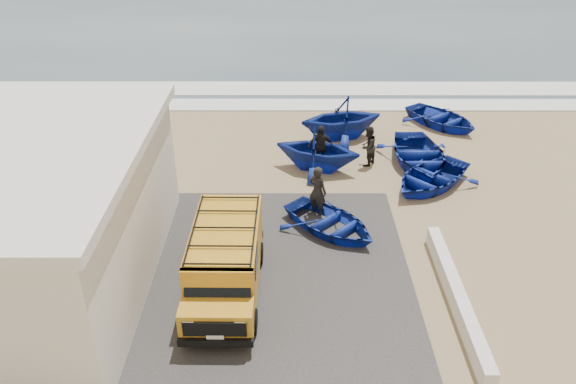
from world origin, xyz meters
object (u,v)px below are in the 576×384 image
object	(u,v)px
boat_near_right	(431,177)
fisherman_front	(318,191)
parapet	(456,296)
boat_mid_right	(419,155)
fisherman_middle	(368,146)
boat_far_left	(341,118)
van	(225,260)
boat_near_left	(330,223)
fisherman_back	(320,147)
boat_mid_left	(317,149)
boat_far_right	(441,118)

from	to	relation	value
boat_near_right	fisherman_front	distance (m)	4.80
parapet	fisherman_front	bearing A→B (deg)	127.79
boat_mid_right	fisherman_middle	distance (m)	2.10
parapet	boat_far_left	xyz separation A→B (m)	(-2.28, 11.03, 0.68)
van	boat_far_left	xyz separation A→B (m)	(4.03, 10.46, -0.12)
van	boat_near_right	size ratio (longest dim) A/B	1.24
boat_near_left	fisherman_middle	distance (m)	5.20
fisherman_back	boat_near_left	bearing A→B (deg)	-103.12
fisherman_middle	fisherman_back	distance (m)	1.91
parapet	van	distance (m)	6.38
boat_mid_left	fisherman_back	size ratio (longest dim) A/B	1.90
van	boat_mid_right	world-z (taller)	van
boat_far_right	boat_far_left	bearing A→B (deg)	158.52
boat_near_right	boat_mid_right	bearing A→B (deg)	139.33
boat_near_right	fisherman_front	world-z (taller)	fisherman_front
boat_far_left	boat_mid_right	bearing A→B (deg)	32.60
boat_mid_right	fisherman_middle	world-z (taller)	fisherman_middle
boat_mid_right	boat_mid_left	bearing A→B (deg)	-176.07
parapet	fisherman_middle	world-z (taller)	fisherman_middle
van	boat_near_right	bearing A→B (deg)	41.31
boat_far_right	fisherman_front	size ratio (longest dim) A/B	2.00
parapet	boat_far_right	world-z (taller)	boat_far_right
van	fisherman_middle	bearing A→B (deg)	58.65
boat_far_left	boat_near_right	bearing A→B (deg)	19.19
boat_mid_left	fisherman_front	size ratio (longest dim) A/B	1.82
fisherman_back	boat_mid_left	bearing A→B (deg)	-135.27
boat_mid_right	fisherman_middle	xyz separation A→B (m)	(-2.06, 0.02, 0.39)
parapet	boat_far_left	world-z (taller)	boat_far_left
parapet	boat_mid_right	bearing A→B (deg)	85.66
van	boat_far_left	world-z (taller)	van
fisherman_back	boat_far_left	bearing A→B (deg)	54.93
boat_mid_left	boat_far_right	size ratio (longest dim) A/B	0.91
boat_far_left	fisherman_front	xyz separation A→B (m)	(-1.32, -6.39, -0.03)
boat_mid_right	fisherman_back	size ratio (longest dim) A/B	2.38
boat_mid_left	fisherman_back	bearing A→B (deg)	-12.55
boat_mid_left	fisherman_front	bearing A→B (deg)	-164.30
boat_near_right	fisherman_middle	distance (m)	2.83
van	boat_far_right	xyz separation A→B (m)	(8.81, 11.83, -0.69)
parapet	van	size ratio (longest dim) A/B	1.28
boat_mid_left	fisherman_back	xyz separation A→B (m)	(0.12, 0.20, -0.00)
van	fisherman_back	size ratio (longest dim) A/B	2.65
boat_mid_left	fisherman_back	distance (m)	0.24
boat_mid_right	fisherman_front	world-z (taller)	fisherman_front
fisherman_back	van	bearing A→B (deg)	-125.82
boat_near_left	boat_mid_left	size ratio (longest dim) A/B	1.02
boat_mid_left	boat_mid_right	bearing A→B (deg)	-66.59
van	boat_mid_left	xyz separation A→B (m)	(2.86, 7.45, -0.19)
boat_near_left	boat_mid_right	world-z (taller)	boat_mid_right
boat_near_left	fisherman_back	distance (m)	4.70
boat_near_right	boat_mid_left	bearing A→B (deg)	-152.00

